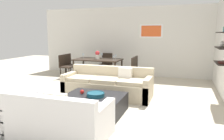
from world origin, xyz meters
The scene contains 18 objects.
ground_plane centered at (0.00, 0.00, 0.00)m, with size 18.00×18.00×0.00m, color #BCB29E.
back_wall_unit centered at (0.30, 3.53, 1.35)m, with size 8.40×0.09×2.70m.
sofa_beige centered at (0.11, 0.34, 0.29)m, with size 2.33×0.90×0.78m.
loveseat_white centered at (0.10, -2.12, 0.29)m, with size 1.69×0.90×0.78m.
coffee_table centered at (0.24, -0.93, 0.19)m, with size 1.26×1.02×0.38m.
decorative_bowl centered at (0.31, -0.98, 0.43)m, with size 0.37×0.37×0.08m.
apple_on_coffee_table centered at (-0.05, -0.88, 0.42)m, with size 0.09×0.09×0.09m, color red.
dining_table centered at (-0.99, 2.34, 0.68)m, with size 1.70×0.93×0.75m.
dining_chair_head centered at (-0.99, 3.21, 0.50)m, with size 0.44×0.44×0.88m.
dining_chair_right_near centered at (0.27, 2.13, 0.50)m, with size 0.44×0.44×0.88m.
dining_chair_left_far centered at (-2.25, 2.55, 0.50)m, with size 0.44×0.44×0.88m.
dining_chair_left_near centered at (-2.25, 2.13, 0.50)m, with size 0.44×0.44×0.88m.
dining_chair_right_far centered at (0.27, 2.55, 0.50)m, with size 0.44×0.44×0.88m.
wine_glass_right_near centered at (-0.35, 2.23, 0.86)m, with size 0.06×0.06×0.16m.
wine_glass_head centered at (-0.99, 2.75, 0.89)m, with size 0.07×0.07×0.19m.
wine_glass_right_far centered at (-0.35, 2.46, 0.87)m, with size 0.07×0.07×0.17m.
wine_glass_left_far centered at (-1.64, 2.46, 0.88)m, with size 0.07×0.07×0.19m.
centerpiece_vase centered at (-0.99, 2.30, 0.91)m, with size 0.16×0.16×0.30m.
Camera 1 is at (2.05, -5.07, 1.69)m, focal length 35.28 mm.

